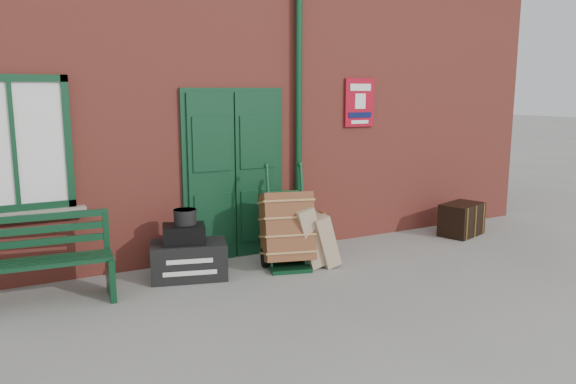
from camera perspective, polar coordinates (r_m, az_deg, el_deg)
ground at (r=6.60m, az=2.11°, el=-9.44°), size 80.00×80.00×0.00m
station_building at (r=9.39m, az=-8.75°, el=9.78°), size 10.30×4.30×4.36m
bench at (r=6.46m, az=-24.48°, el=-6.26°), size 1.61×0.62×0.98m
houdini_trunk at (r=6.87m, az=-10.03°, el=-6.86°), size 0.99×0.71×0.44m
strongbox at (r=6.76m, az=-10.52°, el=-4.21°), size 0.57×0.47×0.22m
hatbox at (r=6.75m, az=-10.41°, el=-2.49°), size 0.33×0.33×0.18m
suitcase_back at (r=7.24m, az=1.66°, el=-4.33°), size 0.46×0.58×0.80m
suitcase_front at (r=7.25m, az=3.29°, el=-4.76°), size 0.40×0.52×0.69m
porter_trolley at (r=7.13m, az=-0.11°, el=-3.73°), size 0.78×0.82×1.29m
dark_trunk at (r=9.15m, az=17.21°, el=-2.66°), size 0.80×0.64×0.50m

